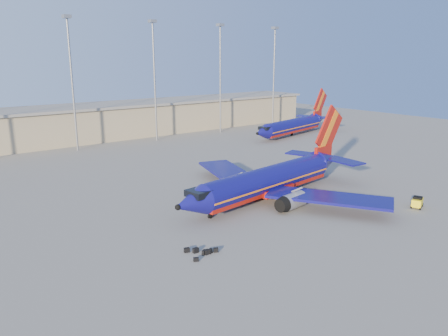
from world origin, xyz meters
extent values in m
plane|color=slate|center=(0.00, 0.00, 0.00)|extent=(220.00, 220.00, 0.00)
cube|color=gray|center=(10.00, 58.00, 4.00)|extent=(120.00, 15.00, 8.00)
cube|color=slate|center=(10.00, 58.00, 8.20)|extent=(122.00, 16.00, 0.60)
cylinder|color=gray|center=(-5.00, 46.00, 14.00)|extent=(0.44, 0.44, 28.00)
cube|color=gray|center=(-5.00, 46.00, 28.30)|extent=(1.60, 1.60, 0.70)
cylinder|color=gray|center=(15.00, 46.00, 14.00)|extent=(0.44, 0.44, 28.00)
cube|color=gray|center=(15.00, 46.00, 28.30)|extent=(1.60, 1.60, 0.70)
cylinder|color=gray|center=(35.00, 46.00, 14.00)|extent=(0.44, 0.44, 28.00)
cube|color=gray|center=(35.00, 46.00, 28.30)|extent=(1.60, 1.60, 0.70)
cylinder|color=gray|center=(55.00, 46.00, 14.00)|extent=(0.44, 0.44, 28.00)
cube|color=gray|center=(55.00, 46.00, 28.30)|extent=(1.60, 1.60, 0.70)
cylinder|color=navy|center=(4.73, -4.79, 2.84)|extent=(25.50, 7.05, 3.89)
cube|color=#A2160D|center=(4.73, -4.79, 1.84)|extent=(25.41, 6.32, 1.37)
cube|color=orange|center=(4.73, -4.79, 2.57)|extent=(25.51, 7.10, 0.23)
cone|color=navy|center=(-9.97, -6.67, 2.84)|extent=(4.87, 4.42, 3.89)
cube|color=black|center=(-8.61, -6.50, 3.83)|extent=(2.85, 3.03, 0.84)
cone|color=navy|center=(19.94, -2.85, 3.20)|extent=(5.91, 4.55, 3.89)
cube|color=#A2160D|center=(19.11, -2.96, 4.62)|extent=(4.45, 1.13, 2.31)
cube|color=#A2160D|center=(20.57, -2.77, 8.30)|extent=(7.69, 1.31, 8.38)
cube|color=orange|center=(20.36, -2.80, 8.30)|extent=(5.14, 1.09, 6.58)
cube|color=navy|center=(19.07, 0.64, 3.78)|extent=(5.20, 7.39, 0.23)
cube|color=navy|center=(19.98, -6.45, 3.78)|extent=(3.69, 6.96, 0.23)
cube|color=navy|center=(5.12, 4.58, 1.89)|extent=(9.71, 17.11, 0.37)
cube|color=navy|center=(7.46, -13.77, 1.89)|extent=(12.95, 16.64, 0.37)
cube|color=#A2160D|center=(5.25, -4.73, 1.42)|extent=(6.77, 4.86, 1.05)
cylinder|color=gray|center=(2.78, 0.46, 1.21)|extent=(4.03, 2.67, 2.21)
cylinder|color=gray|center=(4.17, -10.37, 1.21)|extent=(4.03, 2.67, 2.21)
cylinder|color=gray|center=(-6.74, -6.26, 0.58)|extent=(0.28, 0.28, 1.16)
cylinder|color=black|center=(-6.74, -6.26, 0.34)|extent=(0.70, 0.35, 0.67)
cylinder|color=black|center=(5.94, -1.89, 0.44)|extent=(0.95, 0.69, 0.88)
cylinder|color=black|center=(6.64, -7.30, 0.44)|extent=(0.95, 0.69, 0.88)
cylinder|color=navy|center=(46.31, 29.72, 2.64)|extent=(23.72, 8.44, 3.62)
cube|color=#A2160D|center=(46.31, 29.72, 1.71)|extent=(23.57, 7.77, 1.27)
cube|color=orange|center=(46.31, 29.72, 2.40)|extent=(23.72, 8.48, 0.22)
cone|color=navy|center=(32.82, 26.84, 2.64)|extent=(4.77, 4.40, 3.62)
cube|color=black|center=(34.07, 27.11, 3.57)|extent=(2.83, 2.98, 0.78)
cone|color=navy|center=(60.28, 32.71, 2.98)|extent=(5.73, 4.60, 3.62)
cube|color=#A2160D|center=(59.51, 32.54, 4.30)|extent=(4.13, 1.38, 2.15)
cube|color=#A2160D|center=(60.85, 32.83, 7.73)|extent=(7.09, 1.81, 7.81)
cube|color=orange|center=(60.66, 32.79, 7.73)|extent=(4.76, 1.40, 6.12)
cube|color=navy|center=(59.20, 35.88, 3.52)|extent=(5.23, 6.91, 0.22)
cube|color=navy|center=(60.59, 29.37, 3.52)|extent=(2.94, 6.26, 0.22)
cylinder|color=black|center=(46.31, 29.72, 0.44)|extent=(0.81, 0.81, 0.88)
cube|color=yellow|center=(18.27, -20.38, 0.77)|extent=(2.43, 1.87, 1.02)
cube|color=black|center=(18.27, -20.38, 1.38)|extent=(1.34, 1.40, 0.36)
cylinder|color=black|center=(17.31, -20.12, 0.27)|extent=(0.56, 0.35, 0.53)
cylinder|color=black|center=(17.69, -21.18, 0.27)|extent=(0.56, 0.35, 0.53)
cylinder|color=black|center=(18.86, -19.57, 0.27)|extent=(0.56, 0.35, 0.53)
cylinder|color=black|center=(19.23, -20.63, 0.27)|extent=(0.56, 0.35, 0.53)
cube|color=black|center=(-15.02, -15.17, 0.20)|extent=(0.63, 0.53, 0.41)
cube|color=black|center=(-13.22, -14.53, 0.26)|extent=(0.53, 0.43, 0.53)
cube|color=black|center=(-13.51, -14.42, 0.26)|extent=(0.60, 0.50, 0.52)
cube|color=black|center=(-13.90, -13.46, 0.26)|extent=(0.63, 0.40, 0.53)
cube|color=black|center=(-12.80, -14.58, 0.26)|extent=(0.53, 0.43, 0.53)
cube|color=black|center=(-12.13, -14.67, 0.23)|extent=(0.61, 0.54, 0.47)
cube|color=black|center=(-14.60, -12.82, 0.25)|extent=(0.66, 0.49, 0.50)
camera|label=1|loc=(-37.74, -48.93, 20.12)|focal=35.00mm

